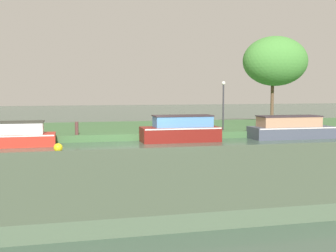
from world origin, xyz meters
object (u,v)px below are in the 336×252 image
at_px(lamp_post, 223,100).
at_px(mooring_post_far, 180,128).
at_px(willow_tree_left, 275,61).
at_px(channel_buoy, 58,148).
at_px(slate_narrowboat, 291,128).
at_px(red_cruiser, 13,136).
at_px(mooring_post_near, 77,128).
at_px(maroon_barge, 181,130).

xyz_separation_m(lamp_post, mooring_post_far, (-3.00, -0.69, -1.65)).
distance_m(willow_tree_left, mooring_post_far, 11.22).
distance_m(willow_tree_left, channel_buoy, 19.05).
bearing_deg(slate_narrowboat, willow_tree_left, 70.91).
bearing_deg(red_cruiser, mooring_post_near, 19.80).
xyz_separation_m(slate_narrowboat, mooring_post_far, (-6.66, 1.19, 0.08)).
relative_size(red_cruiser, mooring_post_far, 8.03).
xyz_separation_m(willow_tree_left, channel_buoy, (-15.96, -9.18, -4.90)).
height_order(slate_narrowboat, red_cruiser, slate_narrowboat).
height_order(maroon_barge, slate_narrowboat, maroon_barge).
xyz_separation_m(lamp_post, channel_buoy, (-10.07, -4.65, -2.12)).
relative_size(slate_narrowboat, willow_tree_left, 0.78).
distance_m(slate_narrowboat, mooring_post_far, 6.77).
bearing_deg(mooring_post_far, willow_tree_left, 30.44).
bearing_deg(mooring_post_near, lamp_post, 4.34).
relative_size(maroon_barge, lamp_post, 1.45).
distance_m(mooring_post_near, mooring_post_far, 6.10).
xyz_separation_m(red_cruiser, mooring_post_near, (3.32, 1.19, 0.24)).
height_order(slate_narrowboat, mooring_post_near, slate_narrowboat).
bearing_deg(lamp_post, maroon_barge, -150.14).
distance_m(red_cruiser, channel_buoy, 3.64).
distance_m(slate_narrowboat, willow_tree_left, 8.15).
height_order(red_cruiser, willow_tree_left, willow_tree_left).
bearing_deg(lamp_post, slate_narrowboat, -27.20).
relative_size(willow_tree_left, channel_buoy, 15.46).
bearing_deg(channel_buoy, lamp_post, 24.80).
relative_size(mooring_post_near, mooring_post_far, 1.31).
bearing_deg(mooring_post_far, slate_narrowboat, -10.16).
relative_size(maroon_barge, mooring_post_far, 7.93).
xyz_separation_m(red_cruiser, willow_tree_left, (18.30, 6.41, 4.59)).
xyz_separation_m(willow_tree_left, mooring_post_far, (-8.88, -5.22, -4.43)).
relative_size(red_cruiser, lamp_post, 1.47).
bearing_deg(channel_buoy, mooring_post_far, 29.26).
bearing_deg(willow_tree_left, slate_narrowboat, -109.09).
xyz_separation_m(lamp_post, mooring_post_near, (-9.10, -0.69, -1.56)).
bearing_deg(maroon_barge, channel_buoy, -157.81).
relative_size(maroon_barge, mooring_post_near, 6.05).
xyz_separation_m(mooring_post_near, mooring_post_far, (6.10, 0.00, -0.09)).
bearing_deg(slate_narrowboat, lamp_post, 152.80).
relative_size(willow_tree_left, mooring_post_far, 11.69).
xyz_separation_m(maroon_barge, red_cruiser, (-9.13, -0.00, -0.13)).
bearing_deg(red_cruiser, slate_narrowboat, 0.00).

